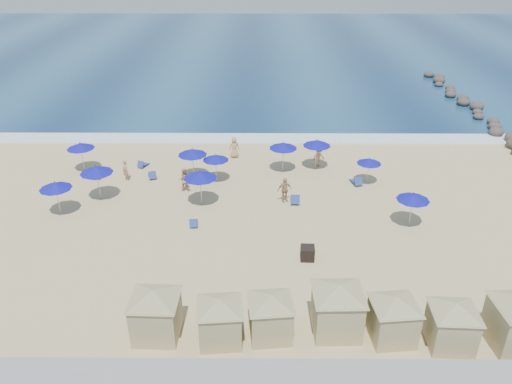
% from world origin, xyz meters
% --- Properties ---
extents(ground, '(160.00, 160.00, 0.00)m').
position_xyz_m(ground, '(0.00, 0.00, 0.00)').
color(ground, tan).
rests_on(ground, ground).
extents(ocean, '(160.00, 80.00, 0.06)m').
position_xyz_m(ocean, '(0.00, 55.00, 0.03)').
color(ocean, navy).
rests_on(ocean, ground).
extents(surf_line, '(160.00, 2.50, 0.08)m').
position_xyz_m(surf_line, '(0.00, 15.50, 0.04)').
color(surf_line, white).
rests_on(surf_line, ground).
extents(rock_jetty, '(2.56, 26.66, 0.96)m').
position_xyz_m(rock_jetty, '(24.01, 24.90, 0.36)').
color(rock_jetty, '#2F2A27').
rests_on(rock_jetty, ground).
extents(trash_bin, '(0.83, 0.83, 0.79)m').
position_xyz_m(trash_bin, '(4.45, -3.27, 0.40)').
color(trash_bin, black).
rests_on(trash_bin, ground).
extents(cabana_0, '(4.45, 4.45, 2.79)m').
position_xyz_m(cabana_0, '(-3.01, -9.34, 1.60)').
color(cabana_0, tan).
rests_on(cabana_0, ground).
extents(cabana_1, '(4.07, 4.07, 2.56)m').
position_xyz_m(cabana_1, '(-0.07, -9.64, 1.47)').
color(cabana_1, tan).
rests_on(cabana_1, ground).
extents(cabana_2, '(4.05, 4.05, 2.56)m').
position_xyz_m(cabana_2, '(2.21, -9.34, 1.46)').
color(cabana_2, tan).
rests_on(cabana_2, ground).
extents(cabana_3, '(4.67, 4.67, 2.93)m').
position_xyz_m(cabana_3, '(5.28, -9.03, 1.68)').
color(cabana_3, tan).
rests_on(cabana_3, ground).
extents(cabana_4, '(4.11, 4.11, 2.59)m').
position_xyz_m(cabana_4, '(7.75, -9.48, 1.48)').
color(cabana_4, tan).
rests_on(cabana_4, ground).
extents(cabana_5, '(4.12, 4.12, 2.59)m').
position_xyz_m(cabana_5, '(10.27, -9.89, 1.48)').
color(cabana_5, tan).
rests_on(cabana_5, ground).
extents(umbrella_0, '(2.12, 2.12, 2.42)m').
position_xyz_m(umbrella_0, '(-12.07, 8.63, 2.09)').
color(umbrella_0, '#A5A8AD').
rests_on(umbrella_0, ground).
extents(umbrella_1, '(2.11, 2.11, 2.40)m').
position_xyz_m(umbrella_1, '(-11.54, 1.86, 2.08)').
color(umbrella_1, '#A5A8AD').
rests_on(umbrella_1, ground).
extents(umbrella_2, '(2.27, 2.27, 2.58)m').
position_xyz_m(umbrella_2, '(-9.47, 3.98, 2.24)').
color(umbrella_2, '#A5A8AD').
rests_on(umbrella_2, ground).
extents(umbrella_3, '(2.19, 2.19, 2.49)m').
position_xyz_m(umbrella_3, '(-3.29, 7.31, 2.16)').
color(umbrella_3, '#A5A8AD').
rests_on(umbrella_3, ground).
extents(umbrella_4, '(1.95, 1.95, 2.22)m').
position_xyz_m(umbrella_4, '(-1.53, 6.84, 1.92)').
color(umbrella_4, '#A5A8AD').
rests_on(umbrella_4, ground).
extents(umbrella_5, '(2.26, 2.26, 2.58)m').
position_xyz_m(umbrella_5, '(-2.27, 3.21, 2.23)').
color(umbrella_5, '#A5A8AD').
rests_on(umbrella_5, ground).
extents(umbrella_6, '(2.18, 2.18, 2.48)m').
position_xyz_m(umbrella_6, '(3.52, 8.67, 2.15)').
color(umbrella_6, '#A5A8AD').
rests_on(umbrella_6, ground).
extents(umbrella_7, '(2.18, 2.18, 2.48)m').
position_xyz_m(umbrella_7, '(6.16, 9.21, 2.15)').
color(umbrella_7, '#A5A8AD').
rests_on(umbrella_7, ground).
extents(umbrella_8, '(1.82, 1.82, 2.07)m').
position_xyz_m(umbrella_8, '(9.73, 6.55, 1.80)').
color(umbrella_8, '#A5A8AD').
rests_on(umbrella_8, ground).
extents(umbrella_9, '(2.08, 2.08, 2.37)m').
position_xyz_m(umbrella_9, '(11.27, 0.50, 2.06)').
color(umbrella_9, '#A5A8AD').
rests_on(umbrella_9, ground).
extents(beach_chair_0, '(0.76, 1.33, 0.69)m').
position_xyz_m(beach_chair_0, '(-10.68, 7.34, 0.24)').
color(beach_chair_0, navy).
rests_on(beach_chair_0, ground).
extents(beach_chair_1, '(0.88, 1.25, 0.63)m').
position_xyz_m(beach_chair_1, '(-7.62, 9.35, 0.22)').
color(beach_chair_1, navy).
rests_on(beach_chair_1, ground).
extents(beach_chair_2, '(0.90, 1.36, 0.69)m').
position_xyz_m(beach_chair_2, '(-6.47, 7.32, 0.24)').
color(beach_chair_2, navy).
rests_on(beach_chair_2, ground).
extents(beach_chair_3, '(0.62, 1.17, 0.62)m').
position_xyz_m(beach_chair_3, '(-2.49, 0.35, 0.21)').
color(beach_chair_3, navy).
rests_on(beach_chair_3, ground).
extents(beach_chair_4, '(0.67, 1.40, 0.76)m').
position_xyz_m(beach_chair_4, '(4.18, 3.48, 0.26)').
color(beach_chair_4, navy).
rests_on(beach_chair_4, ground).
extents(beach_chair_5, '(0.84, 1.40, 0.72)m').
position_xyz_m(beach_chair_5, '(8.92, 6.33, 0.25)').
color(beach_chair_5, navy).
rests_on(beach_chair_5, ground).
extents(beachgoer_0, '(0.70, 0.71, 1.65)m').
position_xyz_m(beachgoer_0, '(-8.34, 6.91, 0.83)').
color(beachgoer_0, tan).
rests_on(beachgoer_0, ground).
extents(beachgoer_1, '(0.83, 0.65, 1.71)m').
position_xyz_m(beachgoer_1, '(-3.73, 5.31, 0.85)').
color(beachgoer_1, tan).
rests_on(beachgoer_1, ground).
extents(beachgoer_2, '(1.12, 0.76, 1.77)m').
position_xyz_m(beachgoer_2, '(3.43, 3.67, 0.89)').
color(beachgoer_2, tan).
rests_on(beachgoer_2, ground).
extents(beachgoer_3, '(1.17, 0.94, 1.58)m').
position_xyz_m(beachgoer_3, '(6.41, 9.54, 0.79)').
color(beachgoer_3, tan).
rests_on(beachgoer_3, ground).
extents(beachgoer_4, '(0.94, 0.69, 1.77)m').
position_xyz_m(beachgoer_4, '(-0.37, 11.34, 0.88)').
color(beachgoer_4, tan).
rests_on(beachgoer_4, ground).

